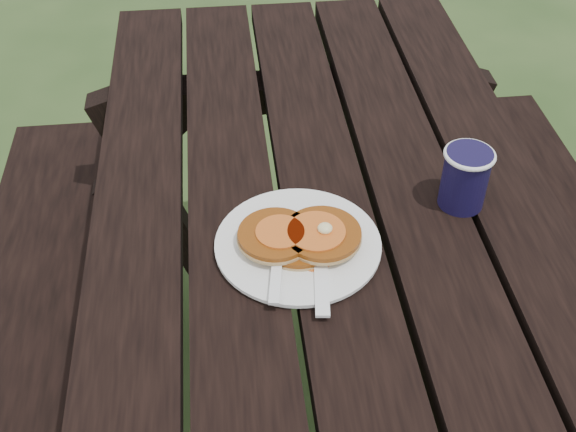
{
  "coord_description": "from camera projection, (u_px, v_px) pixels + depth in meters",
  "views": [
    {
      "loc": [
        -0.16,
        -0.68,
        1.51
      ],
      "look_at": [
        -0.07,
        0.1,
        0.8
      ],
      "focal_mm": 45.0,
      "sensor_mm": 36.0,
      "label": 1
    }
  ],
  "objects": [
    {
      "name": "coffee_cup",
      "position": [
        466.0,
        175.0,
        1.12
      ],
      "size": [
        0.08,
        0.08,
        0.1
      ],
      "rotation": [
        0.0,
        0.0,
        0.12
      ],
      "color": "black",
      "rests_on": "picnic_table"
    },
    {
      "name": "plate",
      "position": [
        298.0,
        245.0,
        1.08
      ],
      "size": [
        0.29,
        0.29,
        0.01
      ],
      "primitive_type": "cylinder",
      "rotation": [
        0.0,
        0.0,
        0.21
      ],
      "color": "white",
      "rests_on": "picnic_table"
    },
    {
      "name": "pancake_stack",
      "position": [
        300.0,
        236.0,
        1.07
      ],
      "size": [
        0.18,
        0.12,
        0.04
      ],
      "rotation": [
        0.0,
        0.0,
        0.19
      ],
      "color": "#86400F",
      "rests_on": "plate"
    },
    {
      "name": "fork",
      "position": [
        276.0,
        275.0,
        1.02
      ],
      "size": [
        0.06,
        0.16,
        0.01
      ],
      "primitive_type": null,
      "rotation": [
        0.0,
        0.0,
        -0.16
      ],
      "color": "white",
      "rests_on": "plate"
    },
    {
      "name": "knife",
      "position": [
        321.0,
        268.0,
        1.04
      ],
      "size": [
        0.04,
        0.18,
        0.0
      ],
      "primitive_type": "cube",
      "rotation": [
        0.0,
        0.0,
        -0.12
      ],
      "color": "white",
      "rests_on": "plate"
    },
    {
      "name": "picnic_table",
      "position": [
        334.0,
        431.0,
        1.28
      ],
      "size": [
        1.36,
        1.8,
        0.75
      ],
      "color": "black",
      "rests_on": "ground"
    }
  ]
}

